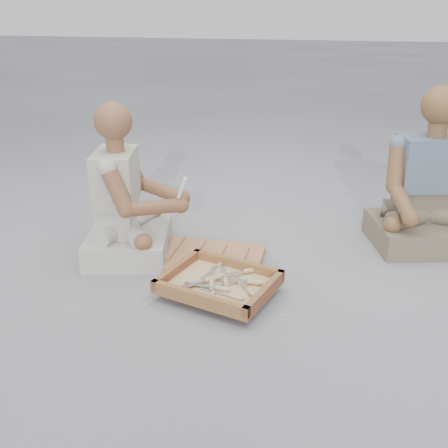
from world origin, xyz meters
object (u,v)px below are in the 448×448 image
at_px(craftsman, 126,205).
at_px(companion, 429,195).
at_px(carved_panel, 205,258).
at_px(tool_tray, 219,284).

distance_m(craftsman, companion, 1.68).
relative_size(carved_panel, craftsman, 0.72).
bearing_deg(tool_tray, carved_panel, 123.69).
bearing_deg(tool_tray, craftsman, 158.92).
bearing_deg(carved_panel, tool_tray, -56.31).
bearing_deg(carved_panel, companion, 31.93).
bearing_deg(companion, tool_tray, 24.20).
relative_size(tool_tray, craftsman, 0.66).
distance_m(tool_tray, craftsman, 0.72).
xyz_separation_m(tool_tray, craftsman, (-0.64, 0.25, 0.22)).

